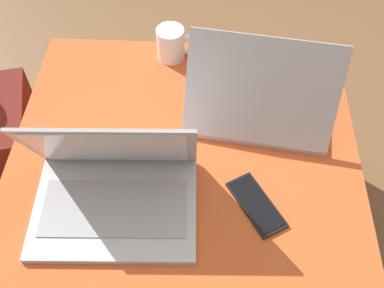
% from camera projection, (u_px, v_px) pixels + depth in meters
% --- Properties ---
extents(ground_plane, '(14.00, 14.00, 0.00)m').
position_uv_depth(ground_plane, '(187.00, 231.00, 1.47)').
color(ground_plane, brown).
extents(ottoman, '(0.83, 0.74, 0.47)m').
position_uv_depth(ottoman, '(186.00, 194.00, 1.28)').
color(ottoman, maroon).
rests_on(ottoman, ground_plane).
extents(laptop_near, '(0.36, 0.27, 0.25)m').
position_uv_depth(laptop_near, '(114.00, 187.00, 0.95)').
color(laptop_near, '#B7B7BC').
rests_on(laptop_near, ottoman).
extents(laptop_far, '(0.38, 0.30, 0.25)m').
position_uv_depth(laptop_far, '(259.00, 101.00, 1.11)').
color(laptop_far, '#B7B7BC').
rests_on(laptop_far, ottoman).
extents(cell_phone, '(0.13, 0.16, 0.01)m').
position_uv_depth(cell_phone, '(256.00, 204.00, 0.98)').
color(cell_phone, black).
rests_on(cell_phone, ottoman).
extents(backpack, '(0.29, 0.34, 0.47)m').
position_uv_depth(backpack, '(9.00, 154.00, 1.41)').
color(backpack, '#5B1E19').
rests_on(backpack, ground_plane).
extents(coffee_mug, '(0.11, 0.08, 0.09)m').
position_uv_depth(coffee_mug, '(172.00, 44.00, 1.24)').
color(coffee_mug, white).
rests_on(coffee_mug, ottoman).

